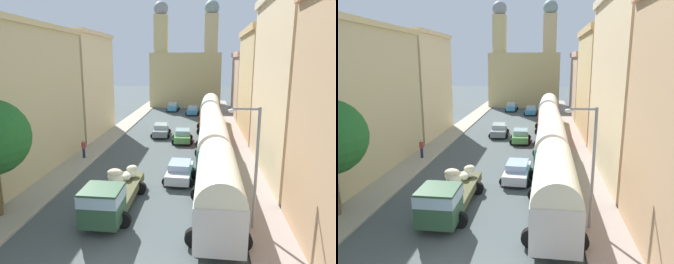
% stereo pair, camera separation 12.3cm
% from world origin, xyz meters
% --- Properties ---
extents(ground_plane, '(154.00, 154.00, 0.00)m').
position_xyz_m(ground_plane, '(0.00, 27.00, 0.00)').
color(ground_plane, '#475051').
extents(sidewalk_left, '(2.50, 70.00, 0.14)m').
position_xyz_m(sidewalk_left, '(-7.25, 27.00, 0.07)').
color(sidewalk_left, '#A09B87').
rests_on(sidewalk_left, ground).
extents(sidewalk_right, '(2.50, 70.00, 0.14)m').
position_xyz_m(sidewalk_right, '(7.25, 27.00, 0.07)').
color(sidewalk_right, gray).
rests_on(sidewalk_right, ground).
extents(building_left_1, '(4.80, 13.70, 11.76)m').
position_xyz_m(building_left_1, '(-10.68, 13.74, 5.90)').
color(building_left_1, '#C8B887').
rests_on(building_left_1, ground).
extents(building_left_2, '(5.39, 10.72, 12.13)m').
position_xyz_m(building_left_2, '(-10.95, 26.48, 6.09)').
color(building_left_2, beige).
rests_on(building_left_2, ground).
extents(building_right_1, '(5.64, 13.26, 14.14)m').
position_xyz_m(building_right_1, '(11.07, 15.48, 7.10)').
color(building_right_1, beige).
rests_on(building_right_1, ground).
extents(building_right_2, '(5.30, 12.83, 12.64)m').
position_xyz_m(building_right_2, '(10.91, 29.26, 6.35)').
color(building_right_2, tan).
rests_on(building_right_2, ground).
extents(building_right_3, '(5.56, 10.89, 10.26)m').
position_xyz_m(building_right_3, '(11.03, 41.74, 5.17)').
color(building_right_3, tan).
rests_on(building_right_3, ground).
extents(distant_church, '(13.58, 7.30, 19.86)m').
position_xyz_m(distant_church, '(0.00, 53.44, 6.22)').
color(distant_church, tan).
rests_on(distant_church, ground).
extents(parked_bus_0, '(3.31, 8.33, 3.96)m').
position_xyz_m(parked_bus_0, '(4.60, 6.50, 2.18)').
color(parked_bus_0, silver).
rests_on(parked_bus_0, ground).
extents(parked_bus_1, '(3.42, 9.47, 4.09)m').
position_xyz_m(parked_bus_1, '(4.60, 15.50, 2.25)').
color(parked_bus_1, '#3A8A75').
rests_on(parked_bus_1, ground).
extents(parked_bus_2, '(3.37, 9.77, 3.99)m').
position_xyz_m(parked_bus_2, '(4.60, 24.50, 2.19)').
color(parked_bus_2, red).
rests_on(parked_bus_2, ground).
extents(parked_bus_3, '(3.50, 8.62, 4.20)m').
position_xyz_m(parked_bus_3, '(4.60, 33.50, 2.32)').
color(parked_bus_3, gold).
rests_on(parked_bus_3, ground).
extents(cargo_truck_0, '(2.97, 7.41, 2.36)m').
position_xyz_m(cargo_truck_0, '(-1.51, 6.70, 1.24)').
color(cargo_truck_0, '#2A4C32').
rests_on(cargo_truck_0, ground).
extents(car_0, '(2.50, 4.50, 1.48)m').
position_xyz_m(car_0, '(-1.37, 26.86, 0.75)').
color(car_0, gray).
rests_on(car_0, ground).
extents(car_1, '(2.25, 4.00, 1.56)m').
position_xyz_m(car_1, '(-1.81, 46.37, 0.78)').
color(car_1, '#3B94C9').
rests_on(car_1, ground).
extents(car_2, '(2.46, 4.10, 1.44)m').
position_xyz_m(car_2, '(2.04, 12.67, 0.73)').
color(car_2, silver).
rests_on(car_2, ground).
extents(car_3, '(2.46, 3.96, 1.46)m').
position_xyz_m(car_3, '(1.43, 24.12, 0.74)').
color(car_3, '#569C4C').
rests_on(car_3, ground).
extents(car_4, '(2.44, 3.81, 1.51)m').
position_xyz_m(car_4, '(1.90, 42.57, 0.77)').
color(car_4, '#3986C2').
rests_on(car_4, ground).
extents(pedestrian_0, '(0.53, 0.53, 1.85)m').
position_xyz_m(pedestrian_0, '(-7.18, 16.85, 1.05)').
color(pedestrian_0, '#1C2445').
rests_on(pedestrian_0, ground).
extents(streetlamp_near, '(1.65, 0.28, 6.65)m').
position_xyz_m(streetlamp_near, '(6.29, 5.94, 3.95)').
color(streetlamp_near, gray).
rests_on(streetlamp_near, ground).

